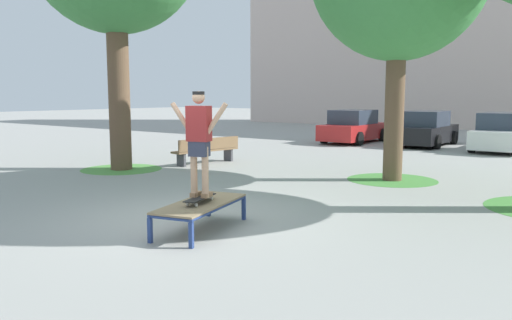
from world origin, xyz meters
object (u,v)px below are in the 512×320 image
at_px(skateboard, 200,198).
at_px(car_red, 354,127).
at_px(skater, 199,136).
at_px(car_black, 426,130).
at_px(car_white, 504,133).
at_px(skate_box, 201,205).
at_px(park_bench, 207,150).

distance_m(skateboard, car_red, 16.48).
relative_size(skateboard, skater, 0.49).
xyz_separation_m(skateboard, car_black, (-1.76, 16.19, 0.15)).
bearing_deg(car_black, skater, -83.79).
height_order(skater, car_black, skater).
bearing_deg(car_white, car_red, -178.99).
bearing_deg(skate_box, car_white, 84.91).
relative_size(skate_box, park_bench, 0.83).
height_order(car_black, park_bench, car_black).
xyz_separation_m(skate_box, car_white, (1.41, 15.81, 0.28)).
distance_m(car_black, park_bench, 10.69).
bearing_deg(car_red, car_black, 8.42).
bearing_deg(car_black, skate_box, -83.79).
bearing_deg(skate_box, car_red, 107.43).
height_order(skateboard, park_bench, park_bench).
height_order(skateboard, car_red, car_red).
relative_size(car_red, car_white, 1.00).
relative_size(skate_box, skateboard, 2.46).
xyz_separation_m(skater, car_red, (-4.93, 15.72, -0.84)).
bearing_deg(park_bench, car_red, 87.21).
bearing_deg(skateboard, car_white, 84.93).
relative_size(skate_box, car_black, 0.48).
xyz_separation_m(skateboard, park_bench, (-5.40, 6.14, -0.09)).
bearing_deg(skateboard, park_bench, 131.33).
relative_size(car_red, park_bench, 1.73).
xyz_separation_m(skate_box, park_bench, (-5.40, 6.12, 0.03)).
relative_size(car_black, park_bench, 1.74).
bearing_deg(car_white, skate_box, -95.09).
height_order(skater, car_red, skater).
relative_size(skater, car_white, 0.40).
xyz_separation_m(car_red, car_white, (6.34, 0.11, 0.00)).
xyz_separation_m(skate_box, car_black, (-1.76, 16.17, 0.28)).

